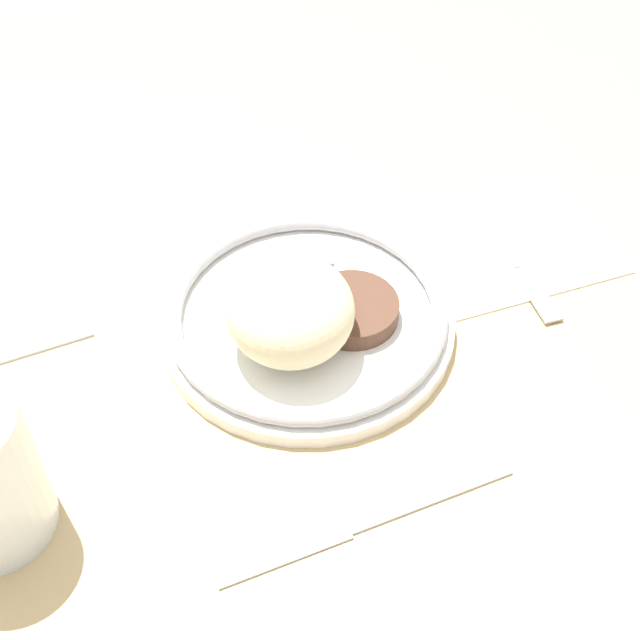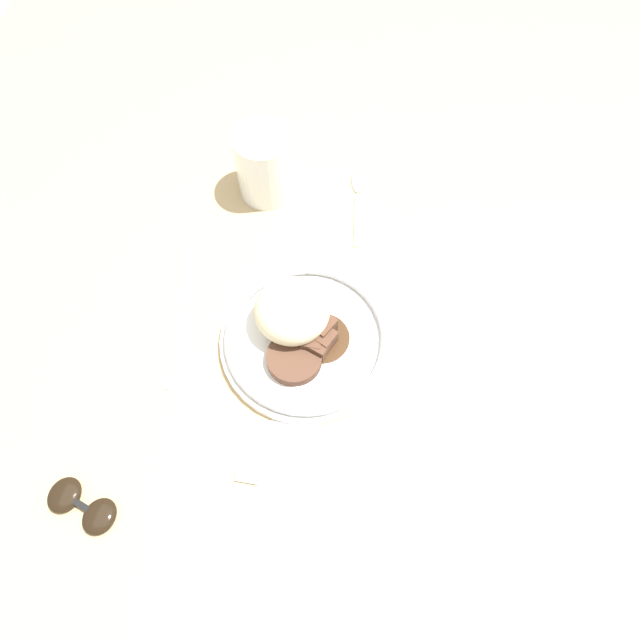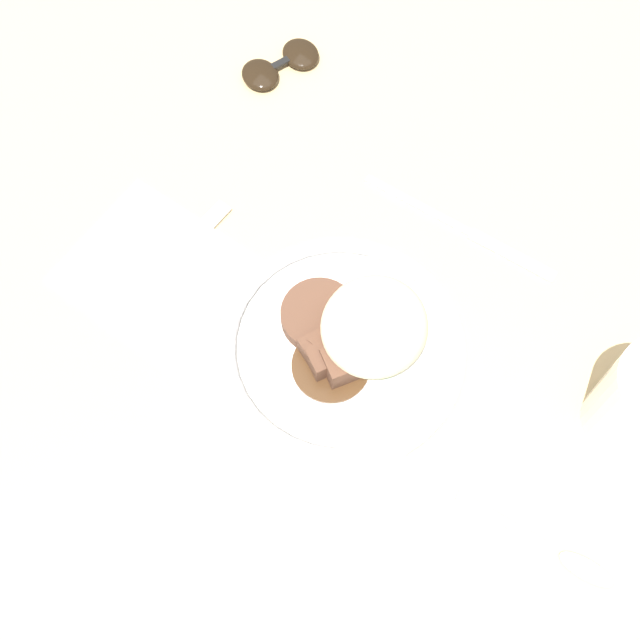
# 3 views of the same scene
# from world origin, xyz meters

# --- Properties ---
(ground_plane) EXTENTS (8.00, 8.00, 0.00)m
(ground_plane) POSITION_xyz_m (0.00, 0.00, 0.00)
(ground_plane) COLOR tan
(dining_table) EXTENTS (1.59, 1.22, 0.05)m
(dining_table) POSITION_xyz_m (0.00, 0.00, 0.02)
(dining_table) COLOR tan
(dining_table) RESTS_ON ground
(napkin) EXTENTS (0.17, 0.15, 0.00)m
(napkin) POSITION_xyz_m (-0.21, -0.09, 0.05)
(napkin) COLOR white
(napkin) RESTS_ON dining_table
(plate) EXTENTS (0.23, 0.23, 0.08)m
(plate) POSITION_xyz_m (-0.01, -0.04, 0.07)
(plate) COLOR white
(plate) RESTS_ON dining_table
(fork) EXTENTS (0.02, 0.17, 0.00)m
(fork) POSITION_xyz_m (-0.20, -0.06, 0.05)
(fork) COLOR #B7B7BC
(fork) RESTS_ON napkin
(knife) EXTENTS (0.21, 0.03, 0.00)m
(knife) POSITION_xyz_m (0.00, 0.13, 0.05)
(knife) COLOR #B7B7BC
(knife) RESTS_ON dining_table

